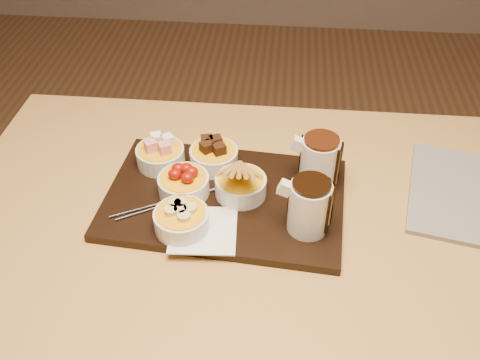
# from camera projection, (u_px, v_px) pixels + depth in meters

# --- Properties ---
(dining_table) EXTENTS (1.20, 0.80, 0.75)m
(dining_table) POSITION_uv_depth(u_px,v_px,m) (254.00, 255.00, 1.08)
(dining_table) COLOR #BC8D45
(dining_table) RESTS_ON ground
(serving_board) EXTENTS (0.48, 0.33, 0.02)m
(serving_board) POSITION_uv_depth(u_px,v_px,m) (225.00, 199.00, 1.05)
(serving_board) COLOR black
(serving_board) RESTS_ON dining_table
(napkin) EXTENTS (0.13, 0.13, 0.00)m
(napkin) POSITION_uv_depth(u_px,v_px,m) (203.00, 230.00, 0.97)
(napkin) COLOR white
(napkin) RESTS_ON serving_board
(bowl_marshmallows) EXTENTS (0.10, 0.10, 0.04)m
(bowl_marshmallows) POSITION_uv_depth(u_px,v_px,m) (161.00, 156.00, 1.11)
(bowl_marshmallows) COLOR silver
(bowl_marshmallows) RESTS_ON serving_board
(bowl_cake) EXTENTS (0.10, 0.10, 0.04)m
(bowl_cake) POSITION_uv_depth(u_px,v_px,m) (214.00, 157.00, 1.10)
(bowl_cake) COLOR silver
(bowl_cake) RESTS_ON serving_board
(bowl_strawberries) EXTENTS (0.10, 0.10, 0.04)m
(bowl_strawberries) POSITION_uv_depth(u_px,v_px,m) (184.00, 185.00, 1.04)
(bowl_strawberries) COLOR silver
(bowl_strawberries) RESTS_ON serving_board
(bowl_biscotti) EXTENTS (0.10, 0.10, 0.04)m
(bowl_biscotti) POSITION_uv_depth(u_px,v_px,m) (241.00, 186.00, 1.04)
(bowl_biscotti) COLOR silver
(bowl_biscotti) RESTS_ON serving_board
(bowl_bananas) EXTENTS (0.10, 0.10, 0.04)m
(bowl_bananas) POSITION_uv_depth(u_px,v_px,m) (181.00, 220.00, 0.97)
(bowl_bananas) COLOR silver
(bowl_bananas) RESTS_ON serving_board
(pitcher_dark_chocolate) EXTENTS (0.08, 0.08, 0.10)m
(pitcher_dark_chocolate) POSITION_uv_depth(u_px,v_px,m) (309.00, 207.00, 0.95)
(pitcher_dark_chocolate) COLOR silver
(pitcher_dark_chocolate) RESTS_ON serving_board
(pitcher_milk_chocolate) EXTENTS (0.08, 0.08, 0.10)m
(pitcher_milk_chocolate) POSITION_uv_depth(u_px,v_px,m) (319.00, 162.00, 1.04)
(pitcher_milk_chocolate) COLOR silver
(pitcher_milk_chocolate) RESTS_ON serving_board
(fondue_skewers) EXTENTS (0.15, 0.24, 0.01)m
(fondue_skewers) POSITION_uv_depth(u_px,v_px,m) (176.00, 199.00, 1.03)
(fondue_skewers) COLOR silver
(fondue_skewers) RESTS_ON serving_board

